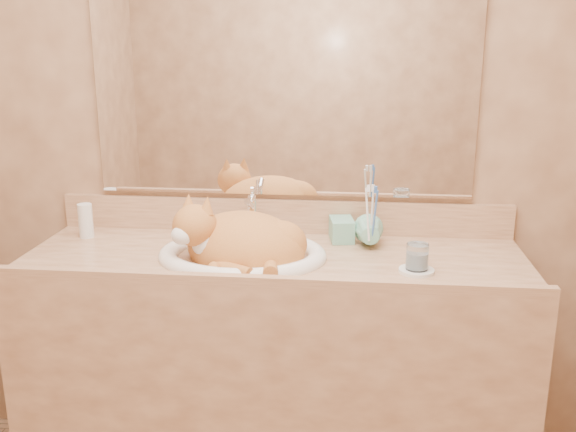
# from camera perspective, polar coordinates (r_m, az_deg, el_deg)

# --- Properties ---
(wall_back) EXTENTS (2.40, 0.02, 2.50)m
(wall_back) POSITION_cam_1_polar(r_m,az_deg,el_deg) (2.23, -0.45, 8.55)
(wall_back) COLOR brown
(wall_back) RESTS_ON ground
(vanity_counter) EXTENTS (1.60, 0.55, 0.85)m
(vanity_counter) POSITION_cam_1_polar(r_m,az_deg,el_deg) (2.22, -1.21, -13.98)
(vanity_counter) COLOR #8D5E3F
(vanity_counter) RESTS_ON floor
(mirror) EXTENTS (1.30, 0.02, 0.80)m
(mirror) POSITION_cam_1_polar(r_m,az_deg,el_deg) (2.20, -0.49, 12.13)
(mirror) COLOR white
(mirror) RESTS_ON wall_back
(sink_basin) EXTENTS (0.59, 0.53, 0.16)m
(sink_basin) POSITION_cam_1_polar(r_m,az_deg,el_deg) (2.02, -4.11, -1.47)
(sink_basin) COLOR white
(sink_basin) RESTS_ON vanity_counter
(faucet) EXTENTS (0.05, 0.12, 0.17)m
(faucet) POSITION_cam_1_polar(r_m,az_deg,el_deg) (2.21, -3.21, 0.09)
(faucet) COLOR white
(faucet) RESTS_ON vanity_counter
(cat) EXTENTS (0.49, 0.45, 0.22)m
(cat) POSITION_cam_1_polar(r_m,az_deg,el_deg) (2.01, -4.48, -2.09)
(cat) COLOR #AF6128
(cat) RESTS_ON sink_basin
(soap_dispenser) EXTENTS (0.09, 0.09, 0.17)m
(soap_dispenser) POSITION_cam_1_polar(r_m,az_deg,el_deg) (2.13, 5.03, -0.44)
(soap_dispenser) COLOR #70B499
(soap_dispenser) RESTS_ON vanity_counter
(toothbrush_cup) EXTENTS (0.11, 0.11, 0.09)m
(toothbrush_cup) POSITION_cam_1_polar(r_m,az_deg,el_deg) (2.10, 7.35, -1.90)
(toothbrush_cup) COLOR #70B499
(toothbrush_cup) RESTS_ON vanity_counter
(toothbrushes) EXTENTS (0.04, 0.04, 0.22)m
(toothbrushes) POSITION_cam_1_polar(r_m,az_deg,el_deg) (2.07, 7.43, 0.33)
(toothbrushes) COLOR white
(toothbrushes) RESTS_ON toothbrush_cup
(saucer) EXTENTS (0.10, 0.10, 0.01)m
(saucer) POSITION_cam_1_polar(r_m,az_deg,el_deg) (1.95, 11.35, -4.78)
(saucer) COLOR white
(saucer) RESTS_ON vanity_counter
(water_glass) EXTENTS (0.07, 0.07, 0.08)m
(water_glass) POSITION_cam_1_polar(r_m,az_deg,el_deg) (1.93, 11.42, -3.56)
(water_glass) COLOR silver
(water_glass) RESTS_ON saucer
(lotion_bottle) EXTENTS (0.05, 0.05, 0.12)m
(lotion_bottle) POSITION_cam_1_polar(r_m,az_deg,el_deg) (2.33, -17.54, -0.39)
(lotion_bottle) COLOR white
(lotion_bottle) RESTS_ON vanity_counter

